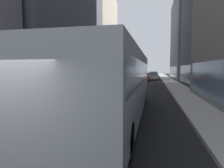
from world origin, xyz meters
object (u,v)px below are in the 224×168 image
at_px(car_yellow_taxi, 106,81).
at_px(car_grey_wagon, 154,75).
at_px(transit_bus, 115,80).
at_px(car_white_van, 153,76).
at_px(car_silver_sedan, 37,99).
at_px(car_red_coupe, 144,77).
at_px(car_blue_hatchback, 114,79).
at_px(dalmatian_dog, 37,128).

bearing_deg(car_yellow_taxi, car_grey_wagon, 78.34).
relative_size(transit_bus, car_white_van, 2.65).
bearing_deg(car_silver_sedan, car_red_coupe, 81.62).
relative_size(car_grey_wagon, car_red_coupe, 0.94).
height_order(car_blue_hatchback, car_red_coupe, same).
distance_m(car_silver_sedan, car_yellow_taxi, 14.28).
bearing_deg(transit_bus, car_silver_sedan, -176.46).
distance_m(car_grey_wagon, car_silver_sedan, 41.80).
bearing_deg(transit_bus, car_grey_wagon, 87.77).
bearing_deg(car_yellow_taxi, car_silver_sedan, -90.00).
xyz_separation_m(transit_bus, car_silver_sedan, (-4.00, -0.25, -0.96)).
bearing_deg(car_red_coupe, car_blue_hatchback, -116.20).
bearing_deg(transit_bus, car_yellow_taxi, 105.91).
height_order(car_white_van, car_grey_wagon, same).
xyz_separation_m(transit_bus, dalmatian_dog, (-1.70, -3.75, -1.26)).
xyz_separation_m(car_blue_hatchback, car_red_coupe, (4.00, 8.13, -0.00)).
distance_m(car_white_van, dalmatian_dog, 35.85).
distance_m(car_blue_hatchback, car_red_coupe, 9.06).
height_order(car_blue_hatchback, car_yellow_taxi, same).
bearing_deg(car_blue_hatchback, car_grey_wagon, 75.97).
bearing_deg(dalmatian_dog, transit_bus, 65.64).
xyz_separation_m(car_white_van, car_blue_hatchback, (-5.60, -13.18, -0.00)).
height_order(car_white_van, car_blue_hatchback, same).
distance_m(car_silver_sedan, car_red_coupe, 27.44).
distance_m(transit_bus, car_blue_hatchback, 19.22).
bearing_deg(car_red_coupe, dalmatian_dog, -93.17).
relative_size(car_white_van, car_yellow_taxi, 0.93).
bearing_deg(car_blue_hatchback, car_yellow_taxi, -90.00).
xyz_separation_m(car_grey_wagon, car_silver_sedan, (-5.60, -41.43, -0.00)).
distance_m(car_blue_hatchback, car_yellow_taxi, 4.73).
xyz_separation_m(car_white_van, car_silver_sedan, (-5.60, -32.20, -0.00)).
xyz_separation_m(car_red_coupe, dalmatian_dog, (-1.70, -30.65, -0.31)).
xyz_separation_m(car_silver_sedan, car_yellow_taxi, (-0.00, 14.28, 0.00)).
xyz_separation_m(transit_bus, car_blue_hatchback, (-4.00, 18.77, -0.95)).
relative_size(car_blue_hatchback, car_silver_sedan, 1.00).
relative_size(car_white_van, car_grey_wagon, 1.11).
bearing_deg(transit_bus, car_red_coupe, 90.00).
relative_size(car_blue_hatchback, car_yellow_taxi, 0.87).
height_order(car_yellow_taxi, dalmatian_dog, car_yellow_taxi).
height_order(car_grey_wagon, car_yellow_taxi, same).
height_order(car_grey_wagon, car_red_coupe, same).
bearing_deg(car_yellow_taxi, transit_bus, -74.09).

